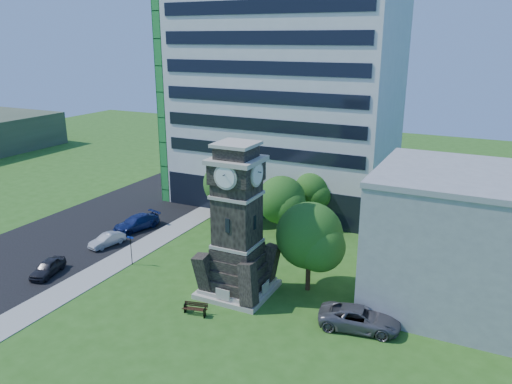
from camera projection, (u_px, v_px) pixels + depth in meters
The scene contains 16 objects.
ground at pixel (193, 294), 39.84m from camera, with size 160.00×160.00×0.00m, color #295819.
sidewalk at pixel (139, 250), 48.12m from camera, with size 3.00×70.00×0.06m, color gray.
street at pixel (73, 235), 51.71m from camera, with size 14.00×80.00×0.02m, color black.
clock_tower at pixel (237, 230), 38.73m from camera, with size 5.40×5.40×12.22m.
office_tall at pixel (285, 85), 59.13m from camera, with size 26.20×15.11×28.60m.
office_low at pixel (478, 242), 36.74m from camera, with size 15.20×12.20×10.40m.
car_street_south at pixel (48, 268), 42.97m from camera, with size 1.54×3.84×1.31m, color #232328.
car_street_mid at pixel (107, 240), 48.93m from camera, with size 1.28×3.68×1.21m, color #989B9F.
car_street_north at pixel (136, 223), 53.08m from camera, with size 2.13×5.24×1.52m, color navy.
car_east_lot at pixel (359, 318), 34.95m from camera, with size 2.63×5.70×1.58m, color #55545A.
park_bench at pixel (195, 308), 36.85m from camera, with size 1.81×0.48×0.93m.
street_sign at pixel (131, 247), 44.53m from camera, with size 0.67×0.07×2.80m.
tree_nw at pixel (228, 185), 55.08m from camera, with size 5.88×5.35×6.87m.
tree_nc at pixel (282, 201), 50.86m from camera, with size 5.45×4.95×6.26m.
tree_ne at pixel (313, 191), 53.59m from camera, with size 4.28×3.89×5.97m.
tree_east at pixel (310, 238), 39.22m from camera, with size 5.84×5.31×7.40m.
Camera 1 is at (20.24, -29.76, 19.59)m, focal length 35.00 mm.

